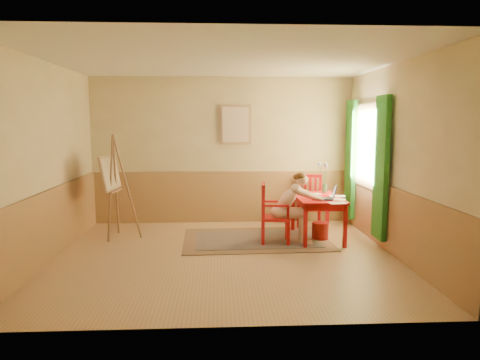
{
  "coord_description": "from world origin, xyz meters",
  "views": [
    {
      "loc": [
        -0.1,
        -6.23,
        1.94
      ],
      "look_at": [
        0.25,
        0.55,
        1.05
      ],
      "focal_mm": 32.83,
      "sensor_mm": 36.0,
      "label": 1
    }
  ],
  "objects": [
    {
      "name": "wall_portrait",
      "position": [
        0.25,
        2.2,
        1.9
      ],
      "size": [
        0.6,
        0.05,
        0.76
      ],
      "color": "#A58259",
      "rests_on": "room"
    },
    {
      "name": "papers",
      "position": [
        1.75,
        0.72,
        0.72
      ],
      "size": [
        0.64,
        1.08,
        0.0
      ],
      "color": "white",
      "rests_on": "table"
    },
    {
      "name": "vase",
      "position": [
        1.77,
        1.3,
        0.97
      ],
      "size": [
        0.19,
        0.28,
        0.54
      ],
      "color": "#3F724C",
      "rests_on": "table"
    },
    {
      "name": "wastebasket",
      "position": [
        1.61,
        0.84,
        0.15
      ],
      "size": [
        0.29,
        0.29,
        0.29
      ],
      "primitive_type": "cylinder",
      "rotation": [
        0.0,
        0.0,
        -0.07
      ],
      "color": "#B02622",
      "rests_on": "room"
    },
    {
      "name": "easel",
      "position": [
        -1.86,
        1.15,
        1.04
      ],
      "size": [
        0.61,
        0.78,
        1.76
      ],
      "color": "brown",
      "rests_on": "room"
    },
    {
      "name": "window",
      "position": [
        2.42,
        1.1,
        1.35
      ],
      "size": [
        0.12,
        2.01,
        2.2
      ],
      "color": "white",
      "rests_on": "room"
    },
    {
      "name": "table",
      "position": [
        1.56,
        0.88,
        0.63
      ],
      "size": [
        0.72,
        1.2,
        0.72
      ],
      "color": "red",
      "rests_on": "room"
    },
    {
      "name": "wainscot",
      "position": [
        0.0,
        0.8,
        0.5
      ],
      "size": [
        5.0,
        4.5,
        1.0
      ],
      "color": "olive",
      "rests_on": "room"
    },
    {
      "name": "chair_back",
      "position": [
        1.63,
        1.83,
        0.48
      ],
      "size": [
        0.52,
        0.54,
        0.96
      ],
      "color": "red",
      "rests_on": "room"
    },
    {
      "name": "laptop",
      "position": [
        1.64,
        0.62,
        0.77
      ],
      "size": [
        0.42,
        0.3,
        0.23
      ],
      "color": "#1E2338",
      "rests_on": "table"
    },
    {
      "name": "figure",
      "position": [
        1.09,
        0.64,
        0.64
      ],
      "size": [
        0.87,
        0.4,
        1.16
      ],
      "color": "beige",
      "rests_on": "room"
    },
    {
      "name": "chair_left",
      "position": [
        0.78,
        0.67,
        0.48
      ],
      "size": [
        0.48,
        0.46,
        0.97
      ],
      "color": "red",
      "rests_on": "room"
    },
    {
      "name": "room",
      "position": [
        0.0,
        0.0,
        1.4
      ],
      "size": [
        5.04,
        4.54,
        2.84
      ],
      "color": "tan",
      "rests_on": "ground"
    },
    {
      "name": "rug",
      "position": [
        0.54,
        0.87,
        0.01
      ],
      "size": [
        2.45,
        1.67,
        0.02
      ],
      "color": "#8C7251",
      "rests_on": "room"
    }
  ]
}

